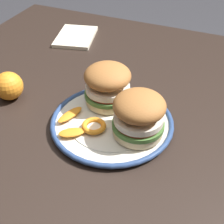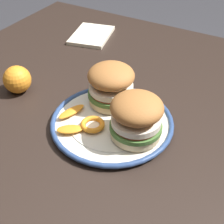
{
  "view_description": "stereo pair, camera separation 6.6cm",
  "coord_description": "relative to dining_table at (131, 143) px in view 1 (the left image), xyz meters",
  "views": [
    {
      "loc": [
        0.18,
        -0.56,
        1.24
      ],
      "look_at": [
        -0.03,
        -0.05,
        0.79
      ],
      "focal_mm": 51.22,
      "sensor_mm": 36.0,
      "label": 1
    },
    {
      "loc": [
        0.24,
        -0.54,
        1.24
      ],
      "look_at": [
        -0.03,
        -0.05,
        0.79
      ],
      "focal_mm": 51.22,
      "sensor_mm": 36.0,
      "label": 2
    }
  ],
  "objects": [
    {
      "name": "dining_table",
      "position": [
        0.0,
        0.0,
        0.0
      ],
      "size": [
        1.28,
        1.08,
        0.75
      ],
      "color": "black",
      "rests_on": "ground"
    },
    {
      "name": "dinner_plate",
      "position": [
        -0.03,
        -0.05,
        0.1
      ],
      "size": [
        0.29,
        0.29,
        0.02
      ],
      "color": "silver",
      "rests_on": "dining_table"
    },
    {
      "name": "sandwich_half_left",
      "position": [
        -0.07,
        0.01,
        0.16
      ],
      "size": [
        0.16,
        0.16,
        0.1
      ],
      "color": "beige",
      "rests_on": "dinner_plate"
    },
    {
      "name": "sandwich_half_right",
      "position": [
        0.03,
        -0.06,
        0.16
      ],
      "size": [
        0.16,
        0.16,
        0.1
      ],
      "color": "beige",
      "rests_on": "dinner_plate"
    },
    {
      "name": "orange_peel_curled",
      "position": [
        -0.06,
        -0.09,
        0.11
      ],
      "size": [
        0.06,
        0.06,
        0.01
      ],
      "color": "orange",
      "rests_on": "dinner_plate"
    },
    {
      "name": "orange_peel_strip_long",
      "position": [
        -0.13,
        -0.07,
        0.11
      ],
      "size": [
        0.04,
        0.08,
        0.01
      ],
      "color": "orange",
      "rests_on": "dinner_plate"
    },
    {
      "name": "orange_peel_strip_short",
      "position": [
        -0.1,
        -0.13,
        0.11
      ],
      "size": [
        0.06,
        0.06,
        0.01
      ],
      "color": "orange",
      "rests_on": "dinner_plate"
    },
    {
      "name": "whole_orange",
      "position": [
        -0.32,
        -0.05,
        0.13
      ],
      "size": [
        0.07,
        0.07,
        0.07
      ],
      "primitive_type": "sphere",
      "color": "orange",
      "rests_on": "dining_table"
    },
    {
      "name": "folded_napkin",
      "position": [
        -0.33,
        0.32,
        0.1
      ],
      "size": [
        0.16,
        0.19,
        0.01
      ],
      "primitive_type": "cube",
      "rotation": [
        0.0,
        0.0,
        1.81
      ],
      "color": "beige",
      "rests_on": "dining_table"
    }
  ]
}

